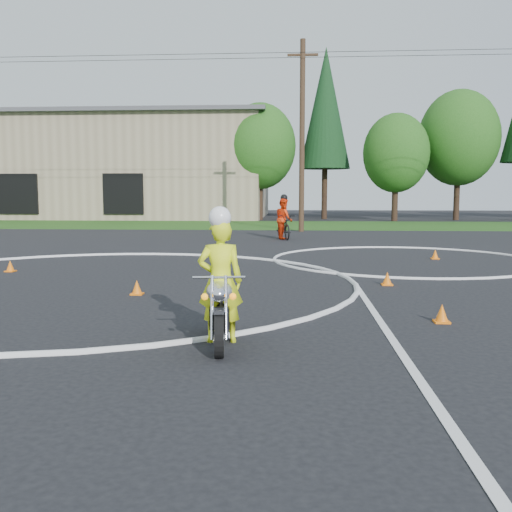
{
  "coord_description": "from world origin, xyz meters",
  "views": [
    {
      "loc": [
        4.61,
        -9.65,
        2.05
      ],
      "look_at": [
        4.04,
        -1.07,
        1.1
      ],
      "focal_mm": 40.0,
      "sensor_mm": 36.0,
      "label": 1
    }
  ],
  "objects": [
    {
      "name": "warehouse",
      "position": [
        -18.0,
        39.99,
        4.16
      ],
      "size": [
        41.0,
        17.0,
        8.3
      ],
      "color": "tan",
      "rests_on": "ground"
    },
    {
      "name": "rider_second_grp",
      "position": [
        4.16,
        15.82,
        0.71
      ],
      "size": [
        1.23,
        2.2,
        2.01
      ],
      "rotation": [
        0.0,
        0.0,
        0.26
      ],
      "color": "black",
      "rests_on": "ground"
    },
    {
      "name": "rider_primary_grp",
      "position": [
        3.6,
        -1.97,
        0.91
      ],
      "size": [
        0.66,
        0.48,
        1.88
      ],
      "rotation": [
        0.0,
        0.0,
        0.12
      ],
      "color": "#E6F81A",
      "rests_on": "ground"
    },
    {
      "name": "utility_poles",
      "position": [
        5.0,
        21.0,
        5.2
      ],
      "size": [
        41.6,
        1.12,
        10.0
      ],
      "color": "#473321",
      "rests_on": "ground"
    },
    {
      "name": "traffic_cones",
      "position": [
        3.11,
        2.42,
        0.14
      ],
      "size": [
        12.08,
        11.3,
        0.3
      ],
      "color": "orange",
      "rests_on": "ground"
    },
    {
      "name": "course_markings",
      "position": [
        2.17,
        4.35,
        0.01
      ],
      "size": [
        19.05,
        19.05,
        0.12
      ],
      "color": "silver",
      "rests_on": "ground"
    },
    {
      "name": "primary_motorcycle",
      "position": [
        3.61,
        -2.1,
        0.49
      ],
      "size": [
        0.67,
        1.92,
        1.01
      ],
      "rotation": [
        0.0,
        0.0,
        0.12
      ],
      "color": "black",
      "rests_on": "ground"
    },
    {
      "name": "grass_strip",
      "position": [
        0.0,
        27.0,
        0.01
      ],
      "size": [
        120.0,
        10.0,
        0.02
      ],
      "primitive_type": "cube",
      "color": "#1E4714",
      "rests_on": "ground"
    },
    {
      "name": "treeline",
      "position": [
        14.78,
        34.61,
        6.62
      ],
      "size": [
        38.2,
        8.1,
        14.52
      ],
      "color": "#382619",
      "rests_on": "ground"
    },
    {
      "name": "ground",
      "position": [
        0.0,
        0.0,
        0.0
      ],
      "size": [
        120.0,
        120.0,
        0.0
      ],
      "primitive_type": "plane",
      "color": "black",
      "rests_on": "ground"
    }
  ]
}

